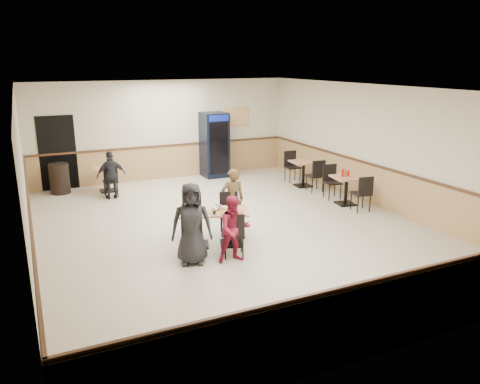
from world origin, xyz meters
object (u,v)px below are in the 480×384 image
side_table_far (303,170)px  trash_bin (60,179)px  diner_woman_right (234,229)px  pepsi_cooler (214,145)px  back_table (107,175)px  diner_man_opposite (233,200)px  side_table_near (346,186)px  main_table (214,222)px  lone_diner (111,175)px  diner_woman_left (192,224)px

side_table_far → trash_bin: bearing=161.3°
diner_woman_right → trash_bin: bearing=117.7°
side_table_far → pepsi_cooler: pepsi_cooler is taller
back_table → trash_bin: (-1.22, 0.35, -0.04)m
diner_man_opposite → side_table_far: size_ratio=1.83×
side_table_near → pepsi_cooler: 4.66m
main_table → back_table: size_ratio=2.15×
diner_man_opposite → pepsi_cooler: size_ratio=0.68×
main_table → diner_man_opposite: size_ratio=1.08×
side_table_far → lone_diner: bearing=168.5°
trash_bin → diner_woman_left: bearing=-73.4°
diner_woman_left → side_table_near: diner_woman_left is taller
diner_woman_right → trash_bin: size_ratio=1.49×
back_table → side_table_near: bearing=-35.9°
side_table_far → diner_woman_left: bearing=-141.7°
side_table_near → pepsi_cooler: size_ratio=0.38×
diner_woman_right → side_table_far: diner_woman_right is taller
pepsi_cooler → trash_bin: pepsi_cooler is taller
diner_woman_left → diner_woman_right: (0.72, -0.26, -0.13)m
lone_diner → pepsi_cooler: pepsi_cooler is taller
diner_woman_right → pepsi_cooler: (2.14, 6.24, 0.38)m
side_table_near → diner_woman_right: bearing=-153.5°
diner_man_opposite → side_table_near: diner_man_opposite is taller
diner_woman_right → side_table_far: size_ratio=1.66×
main_table → side_table_far: 5.11m
diner_woman_left → diner_woman_right: bearing=-1.5°
main_table → back_table: 5.12m
side_table_near → lone_diner: bearing=150.1°
lone_diner → back_table: 0.80m
main_table → diner_woman_left: diner_woman_left is taller
side_table_far → back_table: bearing=160.7°
main_table → trash_bin: trash_bin is taller
side_table_near → pepsi_cooler: bearing=114.1°
lone_diner → pepsi_cooler: bearing=-161.3°
diner_man_opposite → trash_bin: (-3.13, 4.70, -0.27)m
lone_diner → back_table: (0.00, 0.78, -0.18)m
diner_woman_left → diner_woman_right: size_ratio=1.21×
diner_man_opposite → trash_bin: size_ratio=1.64×
main_table → side_table_near: size_ratio=1.92×
pepsi_cooler → diner_woman_left: bearing=-115.6°
main_table → pepsi_cooler: bearing=87.6°
pepsi_cooler → diner_woman_right: bearing=-109.0°
lone_diner → side_table_near: bearing=149.7°
main_table → trash_bin: (-2.45, 5.32, -0.06)m
diner_woman_left → diner_woman_right: 0.78m
main_table → diner_woman_left: size_ratio=0.99×
main_table → side_table_far: bearing=57.3°
side_table_near → trash_bin: (-6.52, 4.19, -0.07)m
pepsi_cooler → back_table: bearing=-173.5°
diner_woman_left → lone_diner: bearing=114.8°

